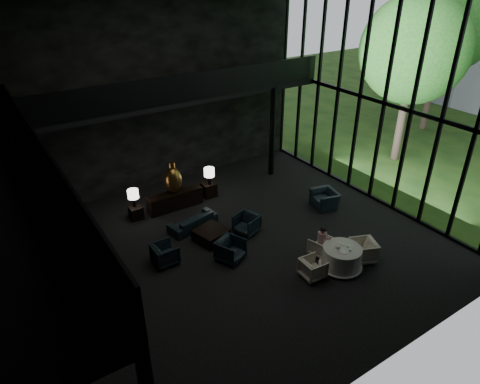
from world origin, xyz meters
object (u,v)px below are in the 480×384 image
table_lamp_right (209,173)px  lounge_armchair_south (231,248)px  side_table_left (136,213)px  window_armchair (325,197)px  lounge_armchair_west (165,253)px  dining_chair_north (321,246)px  console (175,200)px  side_table_right (209,190)px  dining_chair_west (313,268)px  child (323,235)px  dining_chair_east (363,250)px  bronze_urn (173,179)px  sofa (193,220)px  lounge_armchair_east (246,223)px  coffee_table (211,235)px  dining_table (341,259)px  table_lamp_left (133,195)px

table_lamp_right → lounge_armchair_south: (-1.56, -4.08, -0.67)m
side_table_left → window_armchair: bearing=-26.2°
lounge_armchair_west → dining_chair_north: 5.14m
console → side_table_right: 1.61m
console → lounge_armchair_south: size_ratio=2.52×
dining_chair_west → child: 1.33m
console → dining_chair_east: dining_chair_east is taller
bronze_urn → dining_chair_west: bronze_urn is taller
lounge_armchair_west → side_table_left: bearing=-4.6°
sofa → lounge_armchair_west: size_ratio=2.12×
console → dining_chair_east: size_ratio=2.69×
lounge_armchair_east → dining_chair_north: size_ratio=1.32×
sofa → lounge_armchair_east: bearing=126.7°
coffee_table → sofa: bearing=97.6°
dining_table → dining_chair_west: (-1.06, 0.15, -0.00)m
window_armchair → lounge_armchair_east: bearing=-79.9°
table_lamp_right → coffee_table: (-1.55, -2.78, -0.89)m
lounge_armchair_east → bronze_urn: bearing=-173.7°
table_lamp_right → side_table_left: bearing=178.9°
side_table_right → lounge_armchair_west: (-3.42, -3.17, 0.10)m
dining_chair_east → child: size_ratio=1.36×
table_lamp_right → lounge_armchair_west: (-3.42, -3.07, -0.72)m
bronze_urn → window_armchair: bearing=-32.6°
console → side_table_left: (-1.60, 0.10, -0.10)m
bronze_urn → sofa: bronze_urn is taller
console → side_table_right: size_ratio=3.73×
table_lamp_right → dining_chair_west: table_lamp_right is taller
table_lamp_right → sofa: table_lamp_right is taller
dining_chair_north → dining_chair_west: 1.26m
dining_chair_north → child: bearing=91.3°
lounge_armchair_east → dining_chair_north: (1.36, -2.42, -0.10)m
side_table_left → coffee_table: side_table_left is taller
dining_table → dining_chair_east: dining_chair_east is taller
dining_chair_north → lounge_armchair_west: bearing=-42.3°
bronze_urn → window_armchair: size_ratio=1.31×
table_lamp_right → dining_table: (1.17, -6.37, -0.78)m
side_table_left → lounge_armchair_west: (-0.22, -3.13, 0.14)m
bronze_urn → lounge_armchair_west: bearing=-120.6°
table_lamp_right → lounge_armchair_south: size_ratio=0.83×
lounge_armchair_west → lounge_armchair_south: 2.12m
console → bronze_urn: size_ratio=1.73×
dining_table → side_table_right: bearing=100.2°
console → table_lamp_left: table_lamp_left is taller
coffee_table → child: child is taller
console → side_table_left: size_ratio=4.36×
coffee_table → dining_table: bearing=-52.9°
table_lamp_left → dining_chair_north: size_ratio=1.12×
bronze_urn → lounge_armchair_south: 4.17m
side_table_left → table_lamp_left: table_lamp_left is taller
dining_table → child: child is taller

